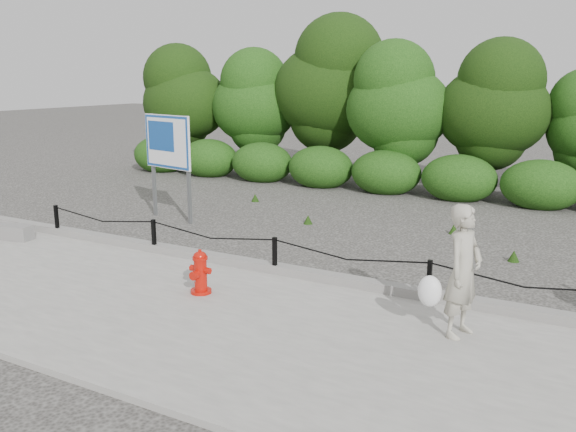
{
  "coord_description": "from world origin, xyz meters",
  "views": [
    {
      "loc": [
        4.69,
        -8.02,
        3.19
      ],
      "look_at": [
        0.13,
        0.2,
        1.0
      ],
      "focal_mm": 38.0,
      "sensor_mm": 36.0,
      "label": 1
    }
  ],
  "objects_px": {
    "pedestrian": "(461,273)",
    "concrete_block": "(10,232)",
    "advertising_sign": "(168,147)",
    "fire_hydrant": "(200,272)"
  },
  "relations": [
    {
      "from": "pedestrian",
      "to": "concrete_block",
      "type": "relative_size",
      "value": 1.84
    },
    {
      "from": "pedestrian",
      "to": "advertising_sign",
      "type": "relative_size",
      "value": 0.7
    },
    {
      "from": "fire_hydrant",
      "to": "advertising_sign",
      "type": "xyz_separation_m",
      "value": [
        -3.59,
        3.66,
        1.26
      ]
    },
    {
      "from": "pedestrian",
      "to": "concrete_block",
      "type": "bearing_deg",
      "value": 102.79
    },
    {
      "from": "fire_hydrant",
      "to": "advertising_sign",
      "type": "bearing_deg",
      "value": 134.58
    },
    {
      "from": "fire_hydrant",
      "to": "pedestrian",
      "type": "xyz_separation_m",
      "value": [
        3.64,
        0.35,
        0.48
      ]
    },
    {
      "from": "fire_hydrant",
      "to": "concrete_block",
      "type": "height_order",
      "value": "fire_hydrant"
    },
    {
      "from": "fire_hydrant",
      "to": "pedestrian",
      "type": "bearing_deg",
      "value": 5.52
    },
    {
      "from": "fire_hydrant",
      "to": "concrete_block",
      "type": "bearing_deg",
      "value": 173.01
    },
    {
      "from": "advertising_sign",
      "to": "fire_hydrant",
      "type": "bearing_deg",
      "value": -33.82
    }
  ]
}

